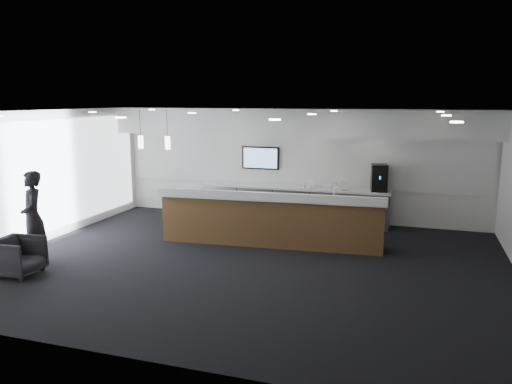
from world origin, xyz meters
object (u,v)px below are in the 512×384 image
(service_counter, at_px, (271,219))
(coffee_machine, at_px, (379,178))
(lounge_guest, at_px, (33,217))
(armchair, at_px, (18,256))

(service_counter, relative_size, coffee_machine, 7.45)
(service_counter, bearing_deg, lounge_guest, -152.87)
(service_counter, distance_m, armchair, 5.18)
(service_counter, relative_size, lounge_guest, 2.76)
(service_counter, distance_m, lounge_guest, 4.97)
(service_counter, distance_m, coffee_machine, 3.22)
(service_counter, height_order, armchair, service_counter)
(armchair, bearing_deg, service_counter, -53.10)
(coffee_machine, bearing_deg, armchair, -146.91)
(service_counter, relative_size, armchair, 6.46)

